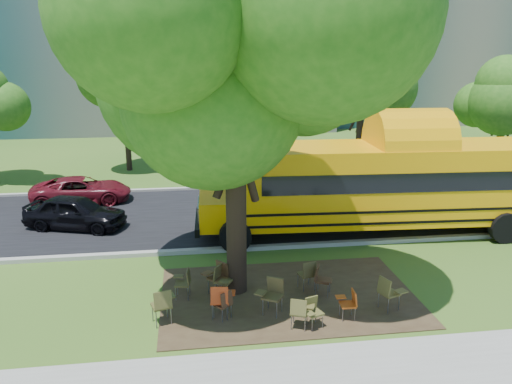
{
  "coord_description": "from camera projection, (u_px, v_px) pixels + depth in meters",
  "views": [
    {
      "loc": [
        -1.63,
        -12.86,
        6.56
      ],
      "look_at": [
        0.68,
        3.69,
        1.87
      ],
      "focal_mm": 35.0,
      "sensor_mm": 36.0,
      "label": 1
    }
  ],
  "objects": [
    {
      "name": "dirt_patch",
      "position": [
        288.0,
        296.0,
        13.9
      ],
      "size": [
        7.0,
        4.5,
        0.03
      ],
      "primitive_type": "cube",
      "color": "#382819",
      "rests_on": "ground"
    },
    {
      "name": "chair_11",
      "position": [
        308.0,
        272.0,
        14.14
      ],
      "size": [
        0.61,
        0.65,
        0.9
      ],
      "rotation": [
        0.0,
        0.0,
        0.26
      ],
      "color": "#48401F",
      "rests_on": "ground"
    },
    {
      "name": "chair_1",
      "position": [
        221.0,
        298.0,
        12.58
      ],
      "size": [
        0.68,
        0.56,
        0.95
      ],
      "rotation": [
        0.0,
        0.0,
        -0.14
      ],
      "color": "#A93412",
      "rests_on": "ground"
    },
    {
      "name": "asphalt_road",
      "position": [
        229.0,
        214.0,
        20.92
      ],
      "size": [
        80.0,
        8.0,
        0.04
      ],
      "primitive_type": "cube",
      "color": "black",
      "rests_on": "ground"
    },
    {
      "name": "chair_10",
      "position": [
        222.0,
        278.0,
        13.75
      ],
      "size": [
        0.6,
        0.76,
        0.91
      ],
      "rotation": [
        0.0,
        0.0,
        -2.11
      ],
      "color": "#4B4320",
      "rests_on": "ground"
    },
    {
      "name": "main_tree",
      "position": [
        235.0,
        70.0,
        12.56
      ],
      "size": [
        7.2,
        7.2,
        9.75
      ],
      "color": "black",
      "rests_on": "ground"
    },
    {
      "name": "chair_0",
      "position": [
        163.0,
        303.0,
        12.32
      ],
      "size": [
        0.66,
        0.72,
        0.96
      ],
      "rotation": [
        0.0,
        0.0,
        0.3
      ],
      "color": "#4C4821",
      "rests_on": "ground"
    },
    {
      "name": "chair_4",
      "position": [
        300.0,
        310.0,
        12.1
      ],
      "size": [
        0.69,
        0.54,
        0.86
      ],
      "rotation": [
        0.0,
        0.0,
        -0.38
      ],
      "color": "brown",
      "rests_on": "ground"
    },
    {
      "name": "black_car",
      "position": [
        75.0,
        212.0,
        19.09
      ],
      "size": [
        4.13,
        2.63,
        1.31
      ],
      "primitive_type": "imported",
      "rotation": [
        0.0,
        0.0,
        1.26
      ],
      "color": "black",
      "rests_on": "ground"
    },
    {
      "name": "chair_5",
      "position": [
        312.0,
        309.0,
        12.22
      ],
      "size": [
        0.53,
        0.59,
        0.78
      ],
      "rotation": [
        0.0,
        0.0,
        3.47
      ],
      "color": "brown",
      "rests_on": "ground"
    },
    {
      "name": "chair_6",
      "position": [
        349.0,
        301.0,
        12.61
      ],
      "size": [
        0.46,
        0.53,
        0.79
      ],
      "rotation": [
        0.0,
        0.0,
        1.52
      ],
      "color": "#B74913",
      "rests_on": "ground"
    },
    {
      "name": "bg_tree_4",
      "position": [
        507.0,
        94.0,
        27.6
      ],
      "size": [
        5.0,
        5.0,
        6.85
      ],
      "color": "black",
      "rests_on": "ground"
    },
    {
      "name": "chair_12",
      "position": [
        321.0,
        278.0,
        13.84
      ],
      "size": [
        0.55,
        0.7,
        0.86
      ],
      "rotation": [
        0.0,
        0.0,
        4.28
      ],
      "color": "#412917",
      "rests_on": "ground"
    },
    {
      "name": "ground",
      "position": [
        250.0,
        290.0,
        14.25
      ],
      "size": [
        160.0,
        160.0,
        0.0
      ],
      "primitive_type": "plane",
      "color": "#2F551A",
      "rests_on": "ground"
    },
    {
      "name": "bg_tree_3",
      "position": [
        362.0,
        81.0,
        27.31
      ],
      "size": [
        5.6,
        5.6,
        7.84
      ],
      "color": "black",
      "rests_on": "ground"
    },
    {
      "name": "chair_9",
      "position": [
        218.0,
        274.0,
        13.94
      ],
      "size": [
        0.8,
        0.63,
        0.94
      ],
      "rotation": [
        0.0,
        0.0,
        2.27
      ],
      "color": "#4E321B",
      "rests_on": "ground"
    },
    {
      "name": "chair_3",
      "position": [
        272.0,
        292.0,
        12.85
      ],
      "size": [
        0.82,
        0.65,
        0.97
      ],
      "rotation": [
        0.0,
        0.0,
        2.61
      ],
      "color": "#4A3E20",
      "rests_on": "ground"
    },
    {
      "name": "chair_7",
      "position": [
        389.0,
        291.0,
        12.97
      ],
      "size": [
        0.72,
        0.64,
        0.94
      ],
      "rotation": [
        0.0,
        0.0,
        -1.22
      ],
      "color": "brown",
      "rests_on": "ground"
    },
    {
      "name": "chair_8",
      "position": [
        184.0,
        280.0,
        13.67
      ],
      "size": [
        0.5,
        0.61,
        0.86
      ],
      "rotation": [
        0.0,
        0.0,
        1.43
      ],
      "color": "#483E1F",
      "rests_on": "ground"
    },
    {
      "name": "kerb_near",
      "position": [
        239.0,
        249.0,
        17.09
      ],
      "size": [
        80.0,
        0.25,
        0.14
      ],
      "primitive_type": "cube",
      "color": "gray",
      "rests_on": "ground"
    },
    {
      "name": "school_bus",
      "position": [
        402.0,
        183.0,
        18.36
      ],
      "size": [
        13.81,
        3.69,
        3.35
      ],
      "rotation": [
        0.0,
        0.0,
        -0.05
      ],
      "color": "#EB9C07",
      "rests_on": "ground"
    },
    {
      "name": "kerb_far",
      "position": [
        222.0,
        188.0,
        24.82
      ],
      "size": [
        80.0,
        0.25,
        0.14
      ],
      "primitive_type": "cube",
      "color": "gray",
      "rests_on": "ground"
    },
    {
      "name": "bg_tree_2",
      "position": [
        124.0,
        96.0,
        27.71
      ],
      "size": [
        4.8,
        4.8,
        6.62
      ],
      "color": "black",
      "rests_on": "ground"
    },
    {
      "name": "bg_car_red",
      "position": [
        82.0,
        190.0,
        22.37
      ],
      "size": [
        4.45,
        2.33,
        1.2
      ],
      "primitive_type": "imported",
      "rotation": [
        0.0,
        0.0,
        1.65
      ],
      "color": "#580F18",
      "rests_on": "ground"
    },
    {
      "name": "building_main",
      "position": [
        110.0,
        1.0,
        44.55
      ],
      "size": [
        38.0,
        16.0,
        22.0
      ],
      "primitive_type": "cube",
      "color": "#5E5F5A",
      "rests_on": "ground"
    },
    {
      "name": "chair_2",
      "position": [
        224.0,
        302.0,
        12.58
      ],
      "size": [
        0.54,
        0.68,
        0.8
      ],
      "rotation": [
        0.0,
        0.0,
        0.69
      ],
      "color": "#3F2616",
      "rests_on": "ground"
    }
  ]
}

